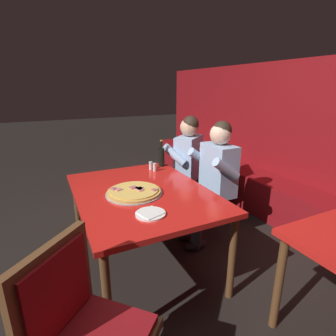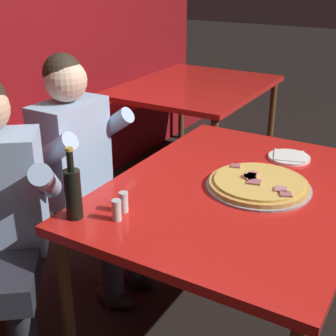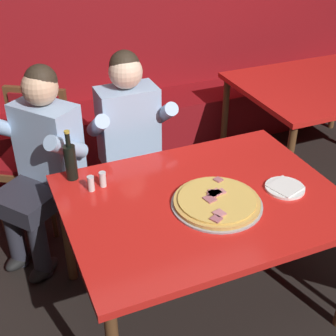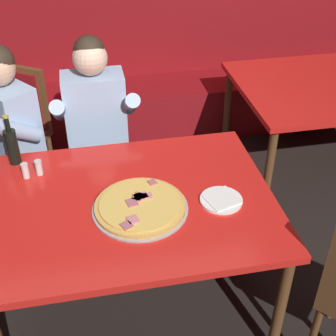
% 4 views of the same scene
% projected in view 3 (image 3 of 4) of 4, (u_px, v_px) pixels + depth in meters
% --- Properties ---
extents(ground_plane, '(24.00, 24.00, 0.00)m').
position_uv_depth(ground_plane, '(198.00, 299.00, 2.81)').
color(ground_plane, black).
extents(booth_wall_panel, '(6.80, 0.16, 1.90)m').
position_uv_depth(booth_wall_panel, '(90.00, 42.00, 4.01)').
color(booth_wall_panel, maroon).
rests_on(booth_wall_panel, ground_plane).
extents(booth_bench, '(6.46, 0.48, 0.46)m').
position_uv_depth(booth_bench, '(107.00, 132.00, 4.14)').
color(booth_bench, maroon).
rests_on(booth_bench, ground_plane).
extents(main_dining_table, '(1.42, 1.07, 0.75)m').
position_uv_depth(main_dining_table, '(202.00, 209.00, 2.45)').
color(main_dining_table, brown).
rests_on(main_dining_table, ground_plane).
extents(pizza, '(0.46, 0.46, 0.05)m').
position_uv_depth(pizza, '(217.00, 202.00, 2.35)').
color(pizza, '#9E9EA3').
rests_on(pizza, main_dining_table).
extents(plate_white_paper, '(0.21, 0.21, 0.02)m').
position_uv_depth(plate_white_paper, '(285.00, 188.00, 2.48)').
color(plate_white_paper, white).
rests_on(plate_white_paper, main_dining_table).
extents(beer_bottle, '(0.07, 0.07, 0.29)m').
position_uv_depth(beer_bottle, '(70.00, 161.00, 2.51)').
color(beer_bottle, black).
rests_on(beer_bottle, main_dining_table).
extents(shaker_black_pepper, '(0.04, 0.04, 0.09)m').
position_uv_depth(shaker_black_pepper, '(91.00, 184.00, 2.45)').
color(shaker_black_pepper, silver).
rests_on(shaker_black_pepper, main_dining_table).
extents(shaker_parmesan, '(0.04, 0.04, 0.09)m').
position_uv_depth(shaker_parmesan, '(103.00, 180.00, 2.48)').
color(shaker_parmesan, silver).
rests_on(shaker_parmesan, main_dining_table).
extents(diner_seated_blue_shirt, '(0.53, 0.53, 1.27)m').
position_uv_depth(diner_seated_blue_shirt, '(133.00, 141.00, 3.01)').
color(diner_seated_blue_shirt, black).
rests_on(diner_seated_blue_shirt, ground_plane).
extents(dining_chair_far_right, '(0.61, 0.61, 0.94)m').
position_uv_depth(dining_chair_far_right, '(35.00, 147.00, 3.26)').
color(dining_chair_far_right, brown).
rests_on(dining_chair_far_right, ground_plane).
extents(diner_standing_companion, '(0.64, 0.63, 1.27)m').
position_uv_depth(diner_standing_companion, '(41.00, 161.00, 2.80)').
color(diner_standing_companion, black).
rests_on(diner_standing_companion, ground_plane).
extents(background_dining_table, '(1.36, 1.06, 0.75)m').
position_uv_depth(background_dining_table, '(323.00, 91.00, 3.80)').
color(background_dining_table, brown).
rests_on(background_dining_table, ground_plane).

